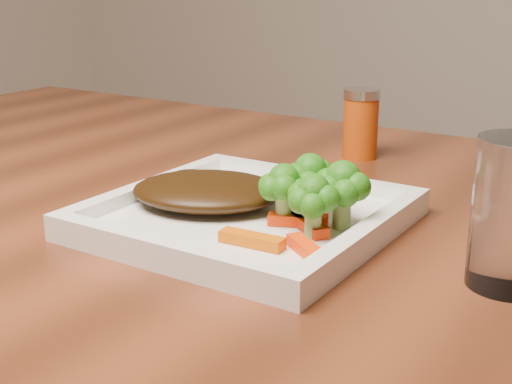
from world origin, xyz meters
The scene contains 12 objects.
plate centered at (0.17, 0.07, 0.76)m, with size 0.27×0.27×0.01m, color white.
steak centered at (0.12, 0.08, 0.78)m, with size 0.15×0.12×0.03m, color #321D07.
broccoli_0 centered at (0.22, 0.10, 0.80)m, with size 0.06×0.06×0.07m, color #1D5D0F, non-canonical shape.
broccoli_1 centered at (0.26, 0.09, 0.79)m, with size 0.06×0.06×0.06m, color #1B5F0F, non-canonical shape.
broccoli_2 centered at (0.25, 0.05, 0.79)m, with size 0.05×0.05×0.06m, color #207112, non-canonical shape.
broccoli_3 centered at (0.21, 0.07, 0.79)m, with size 0.05×0.05×0.06m, color #206410, non-canonical shape.
carrot_0 centered at (0.22, 0.01, 0.77)m, with size 0.06×0.02×0.01m, color #CE5603.
carrot_1 centered at (0.27, 0.01, 0.77)m, with size 0.05×0.01×0.01m, color #EA3503.
carrot_4 centered at (0.20, 0.14, 0.77)m, with size 0.05×0.01×0.01m, color orange.
carrot_5 centered at (0.24, 0.07, 0.77)m, with size 0.06×0.02×0.01m, color red.
carrot_6 centered at (0.23, 0.07, 0.77)m, with size 0.06×0.01×0.01m, color red.
spice_shaker centered at (0.15, 0.38, 0.80)m, with size 0.05×0.05×0.09m, color #A83A09.
Camera 1 is at (0.53, -0.47, 0.99)m, focal length 50.00 mm.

